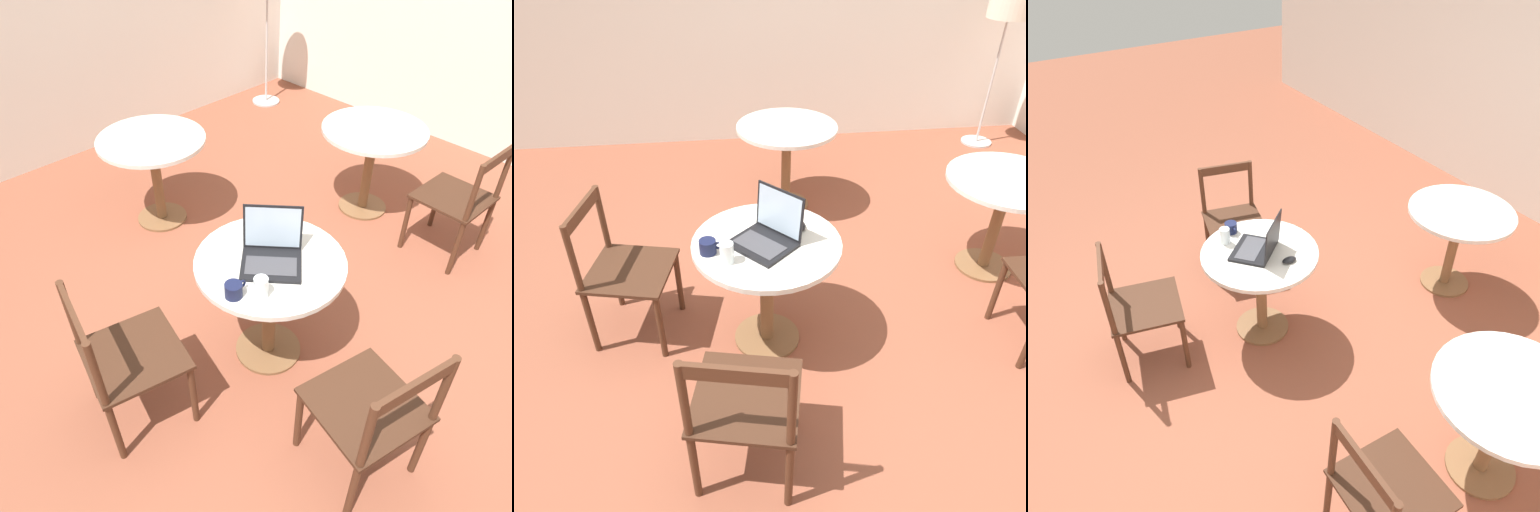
# 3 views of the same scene
# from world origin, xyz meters

# --- Properties ---
(ground_plane) EXTENTS (16.00, 16.00, 0.00)m
(ground_plane) POSITION_xyz_m (0.00, 0.00, 0.00)
(ground_plane) COLOR brown
(cafe_table_near) EXTENTS (0.80, 0.80, 0.71)m
(cafe_table_near) POSITION_xyz_m (-0.01, 0.19, 0.56)
(cafe_table_near) COLOR brown
(cafe_table_near) RESTS_ON ground_plane
(cafe_table_mid) EXTENTS (0.80, 0.80, 0.71)m
(cafe_table_mid) POSITION_xyz_m (1.63, 0.71, 0.56)
(cafe_table_mid) COLOR brown
(cafe_table_mid) RESTS_ON ground_plane
(cafe_table_far) EXTENTS (0.80, 0.80, 0.71)m
(cafe_table_far) POSITION_xyz_m (0.33, 1.74, 0.56)
(cafe_table_far) COLOR brown
(cafe_table_far) RESTS_ON ground_plane
(chair_near_left) EXTENTS (0.55, 0.55, 0.88)m
(chair_near_left) POSITION_xyz_m (-0.81, 0.37, 0.45)
(chair_near_left) COLOR #472819
(chair_near_left) RESTS_ON ground_plane
(chair_near_front) EXTENTS (0.55, 0.55, 0.88)m
(chair_near_front) POSITION_xyz_m (-0.20, -0.63, 0.45)
(chair_near_front) COLOR #472819
(chair_near_front) RESTS_ON ground_plane
(chair_mid_front) EXTENTS (0.47, 0.47, 0.88)m
(chair_mid_front) POSITION_xyz_m (1.61, -0.07, 0.45)
(chair_mid_front) COLOR #472819
(chair_mid_front) RESTS_ON ground_plane
(laptop) EXTENTS (0.41, 0.42, 0.27)m
(laptop) POSITION_xyz_m (-0.00, 0.19, 0.77)
(laptop) COLOR black
(laptop) RESTS_ON cafe_table_near
(mouse) EXTENTS (0.06, 0.10, 0.03)m
(mouse) POSITION_xyz_m (0.19, 0.30, 0.73)
(mouse) COLOR black
(mouse) RESTS_ON cafe_table_near
(mug) EXTENTS (0.12, 0.09, 0.08)m
(mug) POSITION_xyz_m (-0.31, 0.13, 0.75)
(mug) COLOR #141938
(mug) RESTS_ON cafe_table_near
(drinking_glass) EXTENTS (0.07, 0.07, 0.11)m
(drinking_glass) POSITION_xyz_m (-0.22, 0.04, 0.77)
(drinking_glass) COLOR silver
(drinking_glass) RESTS_ON cafe_table_near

